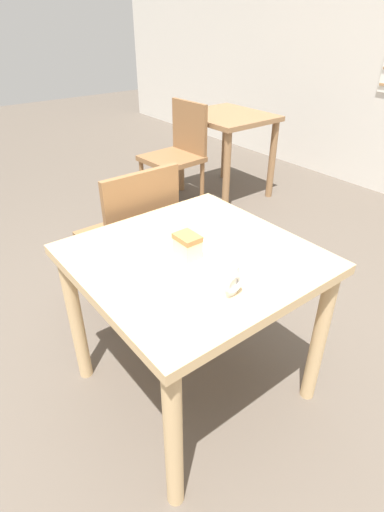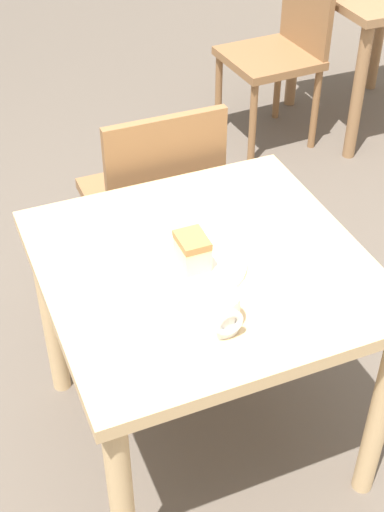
% 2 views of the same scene
% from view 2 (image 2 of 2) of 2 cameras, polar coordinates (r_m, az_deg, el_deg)
% --- Properties ---
extents(ground_plane, '(14.00, 14.00, 0.00)m').
position_cam_2_polar(ground_plane, '(2.35, -4.08, -14.52)').
color(ground_plane, brown).
extents(dining_table_near, '(0.83, 0.83, 0.71)m').
position_cam_2_polar(dining_table_near, '(1.92, 0.96, -3.04)').
color(dining_table_near, tan).
rests_on(dining_table_near, ground_plane).
extents(dining_table_far, '(0.73, 0.65, 0.72)m').
position_cam_2_polar(dining_table_far, '(3.89, 14.58, 18.14)').
color(dining_table_far, olive).
rests_on(dining_table_far, ground_plane).
extents(chair_near_window, '(0.42, 0.42, 0.87)m').
position_cam_2_polar(chair_near_window, '(2.47, -3.01, 4.40)').
color(chair_near_window, brown).
rests_on(chair_near_window, ground_plane).
extents(chair_far_corner, '(0.44, 0.44, 0.87)m').
position_cam_2_polar(chair_far_corner, '(3.66, 7.16, 16.19)').
color(chair_far_corner, brown).
rests_on(chair_far_corner, ground_plane).
extents(plate, '(0.27, 0.27, 0.01)m').
position_cam_2_polar(plate, '(1.83, 0.16, -0.72)').
color(plate, white).
rests_on(plate, dining_table_near).
extents(cake_slice, '(0.09, 0.07, 0.09)m').
position_cam_2_polar(cake_slice, '(1.79, 0.02, 0.41)').
color(cake_slice, beige).
rests_on(cake_slice, plate).
extents(coffee_mug, '(0.10, 0.09, 0.10)m').
position_cam_2_polar(coffee_mug, '(1.64, 2.36, -4.49)').
color(coffee_mug, white).
rests_on(coffee_mug, dining_table_near).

